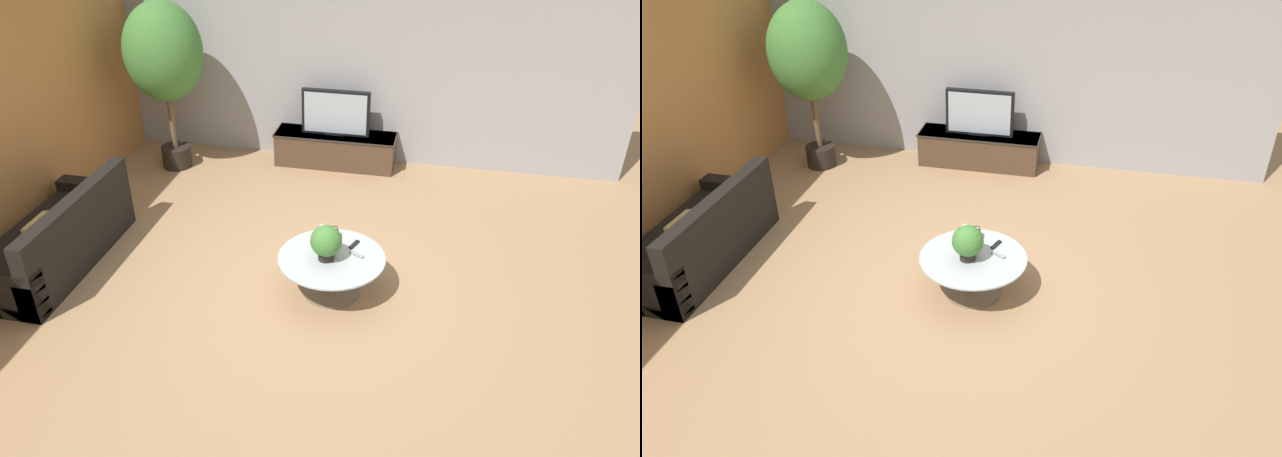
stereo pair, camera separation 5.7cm
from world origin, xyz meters
TOP-DOWN VIEW (x-y plane):
  - ground_plane at (0.00, 0.00)m, footprint 24.00×24.00m
  - back_wall_stone at (0.00, 3.26)m, footprint 7.40×0.12m
  - media_console at (-0.16, 2.94)m, footprint 1.70×0.50m
  - television at (-0.16, 2.94)m, footprint 0.94×0.13m
  - coffee_table at (0.36, 0.01)m, footprint 1.07×1.07m
  - couch_by_wall at (-2.61, -0.09)m, footprint 0.84×1.98m
  - potted_palm_tall at (-2.34, 2.44)m, footprint 1.03×1.03m
  - potted_plant_tabletop at (0.31, -0.03)m, footprint 0.31×0.31m
  - book_stack at (0.25, 0.28)m, footprint 0.26×0.29m
  - remote_black at (0.54, 0.27)m, footprint 0.09×0.16m
  - remote_silver at (0.60, 0.09)m, footprint 0.16×0.11m

SIDE VIEW (x-z plane):
  - ground_plane at x=0.00m, z-range 0.00..0.00m
  - media_console at x=-0.16m, z-range 0.01..0.48m
  - couch_by_wall at x=-2.61m, z-range -0.14..0.70m
  - coffee_table at x=0.36m, z-range 0.09..0.50m
  - remote_black at x=0.54m, z-range 0.42..0.44m
  - remote_silver at x=0.60m, z-range 0.42..0.44m
  - book_stack at x=0.25m, z-range 0.41..0.56m
  - potted_plant_tabletop at x=0.31m, z-range 0.44..0.80m
  - television at x=-0.16m, z-range 0.46..1.09m
  - back_wall_stone at x=0.00m, z-range 0.00..3.00m
  - potted_palm_tall at x=-2.34m, z-range 0.44..2.70m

